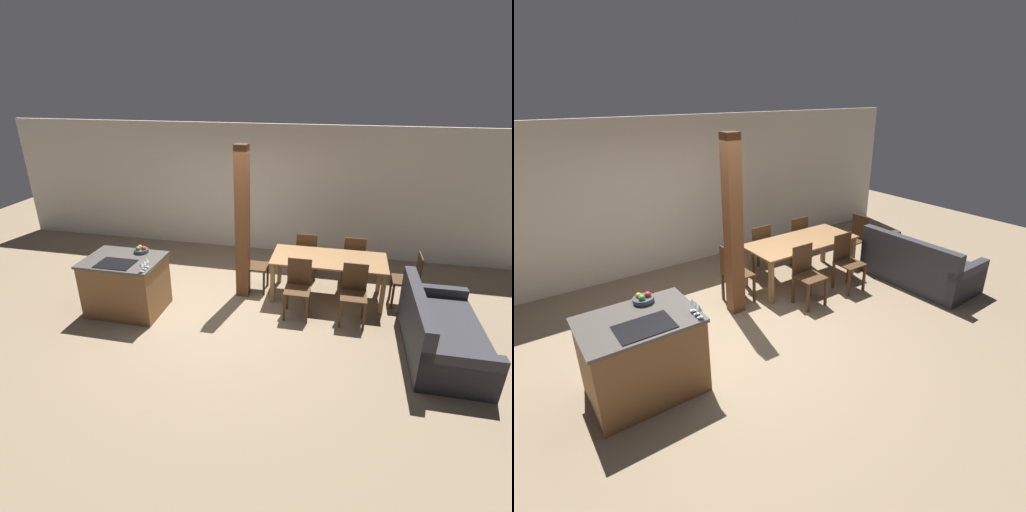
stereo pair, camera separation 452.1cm
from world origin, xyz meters
TOP-DOWN VIEW (x-y plane):
  - ground_plane at (0.00, 0.00)m, footprint 16.00×16.00m
  - wall_back at (0.00, 2.78)m, footprint 11.20×0.08m
  - kitchen_island at (-1.44, -0.29)m, footprint 1.20×0.89m
  - fruit_bowl at (-1.27, 0.00)m, footprint 0.23×0.23m
  - wine_glass_near at (-0.91, -0.66)m, footprint 0.07×0.07m
  - wine_glass_middle at (-0.91, -0.58)m, footprint 0.07×0.07m
  - wine_glass_far at (-0.91, -0.50)m, footprint 0.07×0.07m
  - dining_table at (1.72, 0.85)m, footprint 1.91×0.87m
  - dining_chair_near_left at (1.28, 0.18)m, footprint 0.40×0.40m
  - dining_chair_near_right at (2.15, 0.18)m, footprint 0.40×0.40m
  - dining_chair_far_left at (1.28, 1.51)m, footprint 0.40×0.40m
  - dining_chair_far_right at (2.15, 1.51)m, footprint 0.40×0.40m
  - dining_chair_head_end at (0.39, 0.85)m, footprint 0.40×0.40m
  - dining_chair_foot_end at (3.04, 0.85)m, footprint 0.40×0.40m
  - couch at (3.32, -0.39)m, footprint 0.96×1.84m
  - timber_post at (0.28, 0.63)m, footprint 0.21×0.21m

SIDE VIEW (x-z plane):
  - ground_plane at x=0.00m, z-range 0.00..0.00m
  - couch at x=3.32m, z-range -0.15..0.72m
  - kitchen_island at x=-1.44m, z-range 0.00..0.93m
  - dining_chair_near_left at x=1.28m, z-range 0.03..0.96m
  - dining_chair_near_right at x=2.15m, z-range 0.03..0.96m
  - dining_chair_far_left at x=1.28m, z-range 0.03..0.96m
  - dining_chair_far_right at x=2.15m, z-range 0.03..0.96m
  - dining_chair_head_end at x=0.39m, z-range 0.03..0.96m
  - dining_chair_foot_end at x=3.04m, z-range 0.03..0.96m
  - dining_table at x=1.72m, z-range 0.28..1.02m
  - fruit_bowl at x=-1.27m, z-range 0.91..1.02m
  - wine_glass_near at x=-0.91m, z-range 0.96..1.11m
  - wine_glass_middle at x=-0.91m, z-range 0.96..1.11m
  - wine_glass_far at x=-0.91m, z-range 0.96..1.11m
  - timber_post at x=0.28m, z-range 0.00..2.60m
  - wall_back at x=0.00m, z-range 0.00..2.70m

